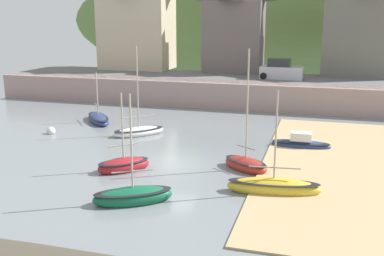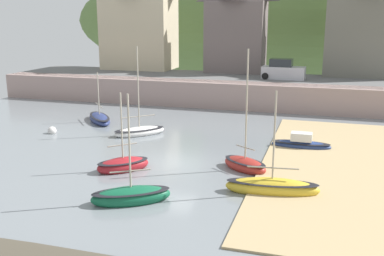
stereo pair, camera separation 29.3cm
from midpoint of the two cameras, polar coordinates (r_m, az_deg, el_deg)
ground at (r=17.59m, az=-8.02°, el=-13.68°), size 48.00×41.00×0.61m
quay_seawall at (r=42.51m, az=5.54°, el=4.47°), size 48.00×9.40×2.40m
hillside_backdrop at (r=78.96m, az=14.07°, el=13.05°), size 80.00×44.00×21.88m
waterfront_building_left at (r=53.14m, az=-6.57°, el=13.29°), size 8.14×5.35×10.60m
waterfront_building_centre at (r=49.79m, az=5.79°, el=12.64°), size 6.47×4.51×9.48m
waterfront_building_right at (r=48.97m, az=21.31°, el=12.00°), size 7.98×4.45×9.90m
motorboat_with_cabin at (r=22.16m, az=10.48°, el=-7.37°), size 4.61×1.77×5.22m
dinghy_open_wooden at (r=30.04m, az=13.92°, el=-1.94°), size 3.81×1.21×1.16m
fishing_boat_green at (r=25.27m, az=-8.39°, el=-4.64°), size 3.06×3.02×4.55m
sailboat_blue_trim at (r=25.27m, az=7.05°, el=-4.56°), size 3.13×2.67×6.85m
sailboat_far_left at (r=32.62m, az=-6.43°, el=-0.39°), size 3.70×3.63×6.47m
sailboat_white_hull at (r=37.20m, az=-11.40°, el=1.18°), size 3.83×4.18×4.19m
sailboat_nearest_shore at (r=20.99m, az=-7.32°, el=-8.50°), size 3.82×3.03×5.25m
parked_car_near_slipway at (r=44.81m, az=11.63°, el=7.12°), size 4.17×1.89×1.95m
mooring_buoy at (r=34.33m, az=-17.07°, el=-0.34°), size 0.63×0.63×0.63m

